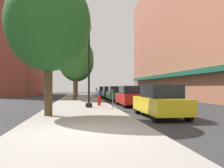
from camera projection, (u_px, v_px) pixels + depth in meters
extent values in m
plane|color=#2D2D30|center=(116.00, 101.00, 25.53)|extent=(90.00, 90.00, 0.00)
cube|color=gray|center=(80.00, 100.00, 25.95)|extent=(4.80, 50.00, 0.12)
cube|color=#9E6047|center=(190.00, 29.00, 31.21)|extent=(6.00, 40.00, 19.30)
cube|color=#144C38|center=(167.00, 76.00, 30.63)|extent=(0.90, 34.00, 0.50)
cube|color=brown|center=(21.00, 48.00, 42.30)|extent=(6.00, 18.00, 17.91)
cube|color=#144C38|center=(1.00, 79.00, 41.73)|extent=(0.90, 15.30, 0.50)
cylinder|color=black|center=(89.00, 105.00, 16.04)|extent=(0.48, 0.48, 0.30)
cylinder|color=black|center=(89.00, 67.00, 16.08)|extent=(0.14, 0.14, 5.20)
sphere|color=silver|center=(89.00, 28.00, 16.12)|extent=(0.44, 0.44, 0.44)
cylinder|color=red|center=(99.00, 101.00, 17.79)|extent=(0.26, 0.26, 0.62)
sphere|color=red|center=(99.00, 97.00, 17.79)|extent=(0.24, 0.24, 0.24)
cylinder|color=red|center=(101.00, 100.00, 17.81)|extent=(0.12, 0.10, 0.10)
cylinder|color=slate|center=(96.00, 94.00, 28.87)|extent=(0.06, 0.06, 1.05)
cube|color=#33383D|center=(96.00, 89.00, 28.88)|extent=(0.14, 0.09, 0.26)
cylinder|color=slate|center=(113.00, 101.00, 14.89)|extent=(0.06, 0.06, 1.05)
cube|color=#33383D|center=(113.00, 91.00, 14.90)|extent=(0.14, 0.09, 0.26)
cylinder|color=#4C3823|center=(75.00, 86.00, 24.96)|extent=(0.40, 0.40, 3.17)
ellipsoid|color=#2D6B28|center=(75.00, 58.00, 25.00)|extent=(4.08, 4.08, 4.69)
cylinder|color=#4C3823|center=(76.00, 86.00, 34.04)|extent=(0.40, 0.40, 3.31)
ellipsoid|color=#235B23|center=(76.00, 62.00, 34.09)|extent=(5.19, 5.19, 5.96)
cylinder|color=#4C3823|center=(48.00, 85.00, 11.36)|extent=(0.40, 0.40, 3.08)
ellipsoid|color=#235B23|center=(49.00, 23.00, 11.40)|extent=(4.24, 4.24, 4.87)
cylinder|color=black|center=(137.00, 108.00, 13.15)|extent=(0.22, 0.64, 0.64)
cylinder|color=black|center=(163.00, 108.00, 13.38)|extent=(0.22, 0.64, 0.64)
cylinder|color=black|center=(156.00, 115.00, 9.99)|extent=(0.22, 0.64, 0.64)
cylinder|color=black|center=(189.00, 114.00, 10.21)|extent=(0.22, 0.64, 0.64)
cube|color=gold|center=(160.00, 105.00, 11.69)|extent=(1.80, 4.30, 0.76)
cube|color=black|center=(161.00, 91.00, 11.55)|extent=(1.56, 2.20, 0.64)
cylinder|color=black|center=(118.00, 101.00, 19.86)|extent=(0.22, 0.64, 0.64)
cylinder|color=black|center=(135.00, 101.00, 20.09)|extent=(0.22, 0.64, 0.64)
cylinder|color=black|center=(125.00, 104.00, 16.70)|extent=(0.22, 0.64, 0.64)
cylinder|color=black|center=(145.00, 104.00, 16.92)|extent=(0.22, 0.64, 0.64)
cube|color=red|center=(130.00, 98.00, 18.40)|extent=(1.80, 4.30, 0.76)
cube|color=black|center=(131.00, 90.00, 18.26)|extent=(1.56, 2.20, 0.64)
cylinder|color=black|center=(107.00, 97.00, 27.08)|extent=(0.22, 0.64, 0.64)
cylinder|color=black|center=(120.00, 97.00, 27.31)|extent=(0.22, 0.64, 0.64)
cylinder|color=black|center=(111.00, 99.00, 23.91)|extent=(0.22, 0.64, 0.64)
cylinder|color=black|center=(126.00, 99.00, 24.14)|extent=(0.22, 0.64, 0.64)
cube|color=#196638|center=(116.00, 95.00, 25.61)|extent=(1.80, 4.30, 0.76)
cube|color=black|center=(116.00, 89.00, 25.48)|extent=(1.56, 2.20, 0.64)
cylinder|color=black|center=(102.00, 96.00, 32.87)|extent=(0.22, 0.64, 0.64)
cylinder|color=black|center=(113.00, 96.00, 33.10)|extent=(0.22, 0.64, 0.64)
cylinder|color=black|center=(105.00, 96.00, 29.71)|extent=(0.22, 0.64, 0.64)
cylinder|color=black|center=(117.00, 96.00, 29.93)|extent=(0.22, 0.64, 0.64)
cube|color=black|center=(109.00, 94.00, 31.41)|extent=(1.80, 4.30, 0.76)
cube|color=black|center=(109.00, 89.00, 31.27)|extent=(1.56, 2.20, 0.64)
cylinder|color=black|center=(98.00, 94.00, 39.65)|extent=(0.22, 0.64, 0.64)
cylinder|color=black|center=(107.00, 94.00, 39.87)|extent=(0.22, 0.64, 0.64)
cylinder|color=black|center=(100.00, 95.00, 36.48)|extent=(0.22, 0.64, 0.64)
cylinder|color=black|center=(110.00, 95.00, 36.70)|extent=(0.22, 0.64, 0.64)
cube|color=#1E389E|center=(104.00, 93.00, 38.18)|extent=(1.80, 4.30, 0.76)
cube|color=black|center=(104.00, 88.00, 38.04)|extent=(1.56, 2.20, 0.64)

